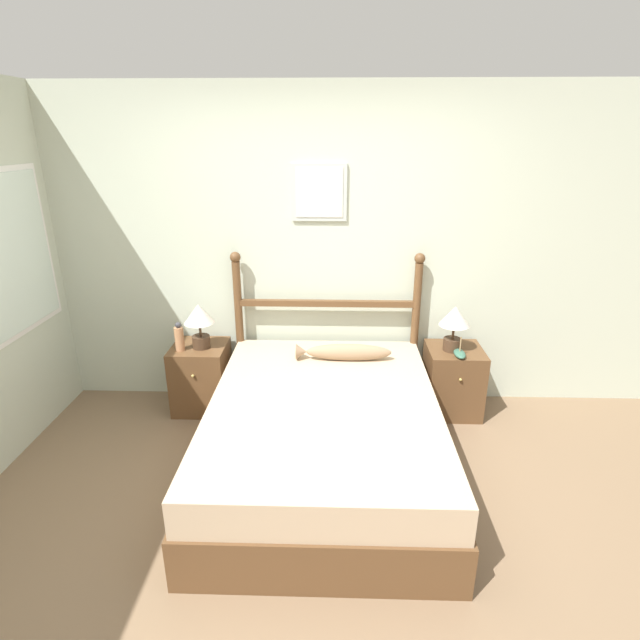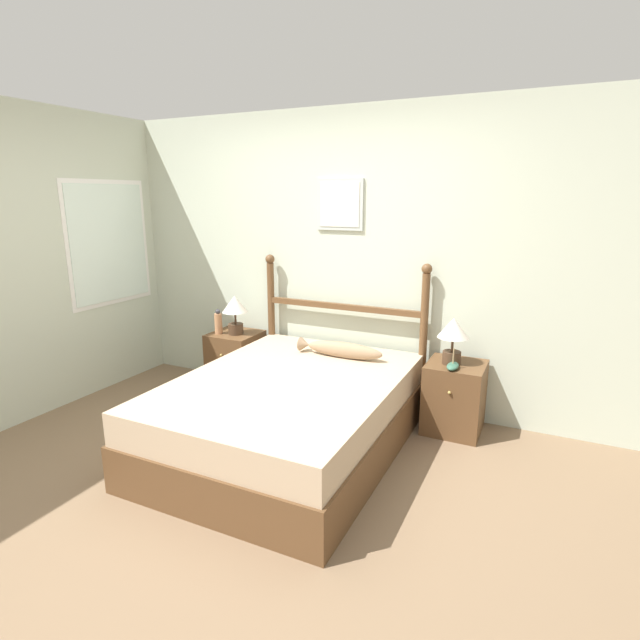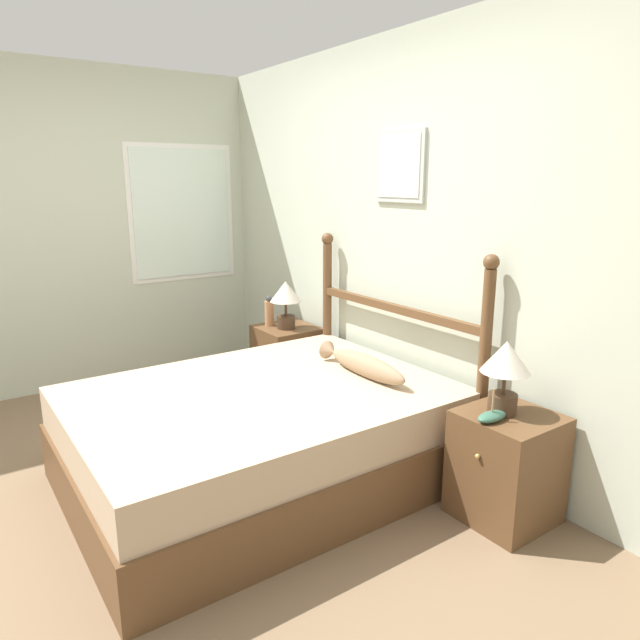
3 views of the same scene
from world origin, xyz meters
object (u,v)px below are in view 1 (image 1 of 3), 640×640
at_px(bed, 324,436).
at_px(nightstand_right, 453,380).
at_px(table_lamp_left, 199,319).
at_px(table_lamp_right, 454,321).
at_px(model_boat, 460,353).
at_px(bottle, 179,338).
at_px(fish_pillow, 343,352).
at_px(nightstand_left, 201,377).

xyz_separation_m(bed, nightstand_right, (1.04, 0.82, 0.01)).
distance_m(table_lamp_left, table_lamp_right, 2.00).
height_order(bed, table_lamp_left, table_lamp_left).
height_order(table_lamp_right, model_boat, table_lamp_right).
distance_m(bed, bottle, 1.43).
distance_m(nightstand_right, bottle, 2.23).
relative_size(bed, model_boat, 11.51).
relative_size(bed, fish_pillow, 2.80).
relative_size(nightstand_right, model_boat, 3.16).
bearing_deg(bottle, table_lamp_right, 1.74).
relative_size(nightstand_right, table_lamp_left, 1.52).
xyz_separation_m(nightstand_right, table_lamp_left, (-2.04, -0.03, 0.52)).
bearing_deg(fish_pillow, nightstand_left, 170.34).
relative_size(table_lamp_right, fish_pillow, 0.50).
bearing_deg(bottle, bed, -32.39).
xyz_separation_m(nightstand_left, fish_pillow, (1.17, -0.20, 0.33)).
relative_size(table_lamp_left, table_lamp_right, 1.00).
height_order(bed, bottle, bottle).
xyz_separation_m(bed, table_lamp_left, (-1.00, 0.79, 0.54)).
distance_m(bed, table_lamp_left, 1.39).
relative_size(bed, bottle, 8.62).
distance_m(table_lamp_left, fish_pillow, 1.17).
distance_m(table_lamp_right, model_boat, 0.25).
bearing_deg(model_boat, bottle, 178.61).
xyz_separation_m(table_lamp_left, bottle, (-0.16, -0.06, -0.14)).
xyz_separation_m(nightstand_right, table_lamp_right, (-0.04, -0.02, 0.52)).
xyz_separation_m(bottle, model_boat, (2.19, -0.05, -0.08)).
bearing_deg(nightstand_right, bed, -141.67).
bearing_deg(nightstand_right, model_boat, -91.75).
xyz_separation_m(nightstand_right, model_boat, (-0.00, -0.14, 0.30)).
height_order(table_lamp_left, model_boat, table_lamp_left).
height_order(nightstand_left, table_lamp_right, table_lamp_right).
height_order(bottle, fish_pillow, bottle).
bearing_deg(table_lamp_left, fish_pillow, -8.60).
xyz_separation_m(nightstand_left, nightstand_right, (2.08, 0.00, 0.00)).
height_order(nightstand_left, fish_pillow, fish_pillow).
distance_m(bed, nightstand_right, 1.32).
bearing_deg(table_lamp_right, fish_pillow, -168.21).
bearing_deg(bottle, nightstand_left, 34.65).
distance_m(nightstand_left, table_lamp_left, 0.53).
relative_size(nightstand_left, fish_pillow, 0.77).
bearing_deg(bottle, fish_pillow, -5.08).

